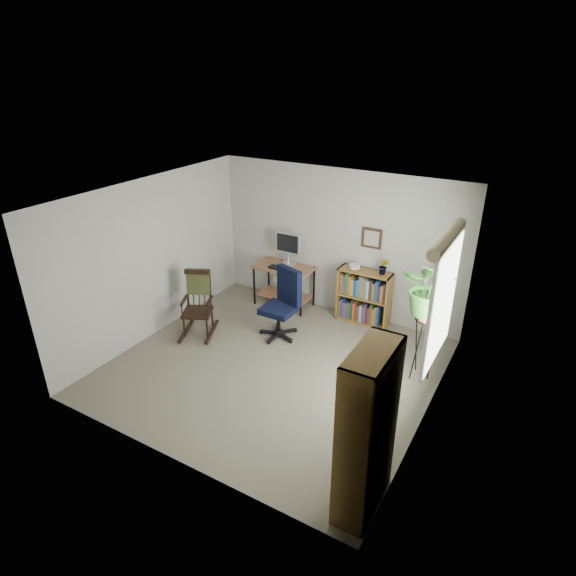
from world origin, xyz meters
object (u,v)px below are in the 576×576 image
Objects in this scene: desk at (284,286)px; low_bookshelf at (364,297)px; rocking_chair at (197,304)px; office_chair at (278,304)px; tall_bookshelf at (367,433)px.

low_bookshelf is at bearing 4.87° from desk.
office_chair is at bearing 0.27° from rocking_chair.
desk is 1.08m from office_chair.
rocking_chair is 2.63m from low_bookshelf.
desk is 1.65m from rocking_chair.
desk is 0.91× the size of office_chair.
desk is at bearing 40.52° from rocking_chair.
low_bookshelf is at bearing 67.26° from office_chair.
tall_bookshelf is at bearing -26.12° from office_chair.
desk is 4.26m from tall_bookshelf.
tall_bookshelf reaches higher than rocking_chair.
office_chair reaches higher than rocking_chair.
tall_bookshelf reaches higher than low_bookshelf.
office_chair is at bearing -64.01° from desk.
low_bookshelf is (2.06, 1.63, -0.06)m from rocking_chair.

